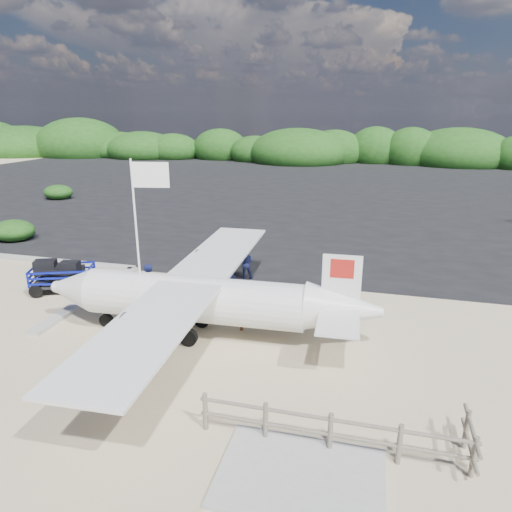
{
  "coord_description": "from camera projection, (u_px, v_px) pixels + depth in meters",
  "views": [
    {
      "loc": [
        6.54,
        -13.71,
        7.46
      ],
      "look_at": [
        2.16,
        3.08,
        1.86
      ],
      "focal_mm": 32.0,
      "sensor_mm": 36.0,
      "label": 1
    }
  ],
  "objects": [
    {
      "name": "flagpole",
      "position": [
        145.0,
        332.0,
        16.01
      ],
      "size": [
        1.27,
        0.69,
        6.0
      ],
      "primitive_type": null,
      "rotation": [
        0.0,
        0.0,
        0.17
      ],
      "color": "white",
      "rests_on": "ground"
    },
    {
      "name": "vegetation_band",
      "position": [
        331.0,
        162.0,
        67.14
      ],
      "size": [
        124.0,
        8.0,
        4.4
      ],
      "primitive_type": null,
      "color": "#B2B2B2",
      "rests_on": "ground"
    },
    {
      "name": "crew_a",
      "position": [
        149.0,
        287.0,
        17.54
      ],
      "size": [
        0.81,
        0.67,
        1.89
      ],
      "primitive_type": "imported",
      "rotation": [
        0.0,
        0.0,
        3.51
      ],
      "color": "#121746",
      "rests_on": "ground"
    },
    {
      "name": "signboard",
      "position": [
        266.0,
        331.0,
        16.09
      ],
      "size": [
        1.94,
        0.54,
        1.6
      ],
      "primitive_type": null,
      "rotation": [
        0.0,
        0.0,
        0.19
      ],
      "color": "#583619",
      "rests_on": "ground"
    },
    {
      "name": "baggage_cart",
      "position": [
        65.0,
        291.0,
        19.57
      ],
      "size": [
        3.05,
        2.41,
        1.34
      ],
      "primitive_type": null,
      "rotation": [
        0.0,
        0.0,
        0.38
      ],
      "color": "#0B16A5",
      "rests_on": "ground"
    },
    {
      "name": "asphalt_apron",
      "position": [
        304.0,
        190.0,
        44.12
      ],
      "size": [
        90.0,
        50.0,
        0.04
      ],
      "primitive_type": null,
      "color": "#B2B2B2",
      "rests_on": "ground"
    },
    {
      "name": "aircraft_small",
      "position": [
        193.0,
        175.0,
        53.89
      ],
      "size": [
        10.09,
        10.09,
        2.59
      ],
      "primitive_type": null,
      "rotation": [
        0.0,
        0.0,
        3.81
      ],
      "color": "#B2B2B2",
      "rests_on": "ground"
    },
    {
      "name": "ground",
      "position": [
        177.0,
        326.0,
        16.49
      ],
      "size": [
        160.0,
        160.0,
        0.0
      ],
      "primitive_type": "plane",
      "color": "beige"
    },
    {
      "name": "lagoon",
      "position": [
        2.0,
        287.0,
        20.03
      ],
      "size": [
        9.0,
        7.0,
        0.4
      ],
      "primitive_type": null,
      "color": "#B2B2B2",
      "rests_on": "ground"
    },
    {
      "name": "aircraft_large",
      "position": [
        470.0,
        214.0,
        34.19
      ],
      "size": [
        14.34,
        14.34,
        4.13
      ],
      "primitive_type": null,
      "rotation": [
        0.0,
        0.0,
        3.18
      ],
      "color": "#B2B2B2",
      "rests_on": "ground"
    },
    {
      "name": "crew_b",
      "position": [
        245.0,
        263.0,
        20.85
      ],
      "size": [
        0.88,
        0.78,
        1.52
      ],
      "primitive_type": "imported",
      "rotation": [
        0.0,
        0.0,
        3.48
      ],
      "color": "#121746",
      "rests_on": "ground"
    },
    {
      "name": "fence",
      "position": [
        329.0,
        451.0,
        10.44
      ],
      "size": [
        6.4,
        2.0,
        1.1
      ],
      "primitive_type": null,
      "color": "#B2B2B2",
      "rests_on": "ground"
    },
    {
      "name": "crew_c",
      "position": [
        227.0,
        284.0,
        17.78
      ],
      "size": [
        1.19,
        0.73,
        1.89
      ],
      "primitive_type": "imported",
      "rotation": [
        0.0,
        0.0,
        2.88
      ],
      "color": "#121746",
      "rests_on": "ground"
    },
    {
      "name": "walkway_pad",
      "position": [
        300.0,
        479.0,
        9.64
      ],
      "size": [
        3.5,
        2.5,
        0.1
      ],
      "primitive_type": null,
      "color": "#B2B2B2",
      "rests_on": "ground"
    }
  ]
}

